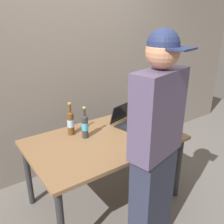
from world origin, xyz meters
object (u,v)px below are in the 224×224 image
beer_bottle_amber (85,126)px  person_figure (155,148)px  laptop (129,120)px  beer_bottle_green (71,122)px

beer_bottle_amber → person_figure: 0.78m
beer_bottle_amber → person_figure: bearing=-78.4°
laptop → beer_bottle_amber: beer_bottle_amber is taller
beer_bottle_amber → person_figure: (0.16, -0.76, 0.07)m
person_figure → beer_bottle_green: bearing=104.7°
laptop → beer_bottle_amber: (-0.53, 0.00, 0.08)m
beer_bottle_green → person_figure: 0.93m
beer_bottle_green → person_figure: (0.24, -0.90, 0.07)m
laptop → beer_bottle_green: size_ratio=1.19×
beer_bottle_amber → person_figure: size_ratio=0.18×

